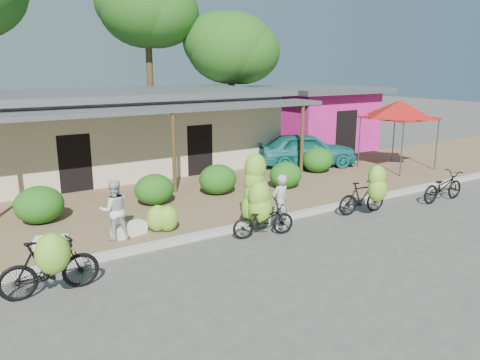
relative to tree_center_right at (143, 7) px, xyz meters
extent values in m
plane|color=#484543|center=(-3.31, -16.61, -7.34)|extent=(100.00, 100.00, 0.00)
cube|color=olive|center=(-3.31, -11.61, -7.28)|extent=(60.00, 6.00, 0.12)
cube|color=#A8A399|center=(-3.31, -14.61, -7.26)|extent=(60.00, 0.25, 0.15)
cube|color=#C0B791|center=(-3.31, -5.61, -5.79)|extent=(12.00, 6.00, 3.10)
cube|color=slate|center=(-3.31, -5.61, -4.11)|extent=(13.00, 7.00, 0.25)
cube|color=black|center=(-3.31, -8.56, -6.24)|extent=(1.40, 0.12, 2.20)
cube|color=slate|center=(-3.31, -9.61, -4.44)|extent=(13.00, 2.00, 0.15)
cylinder|color=#4B381E|center=(-3.31, -10.51, -5.91)|extent=(0.14, 0.14, 2.85)
cylinder|color=#4B381E|center=(2.29, -10.51, -5.91)|extent=(0.14, 0.14, 2.85)
cube|color=#D3208B|center=(7.19, -5.61, -5.84)|extent=(5.00, 5.00, 3.00)
cube|color=slate|center=(7.19, -5.61, -4.21)|extent=(6.00, 6.00, 0.25)
cube|color=black|center=(7.19, -8.06, -6.24)|extent=(1.40, 0.12, 2.20)
cylinder|color=#4B381E|center=(0.19, -0.11, -3.50)|extent=(0.36, 0.36, 7.67)
ellipsoid|color=#1C4611|center=(0.19, -0.11, -0.09)|extent=(5.01, 5.01, 4.01)
ellipsoid|color=#1C4611|center=(-0.31, 0.19, 0.21)|extent=(4.26, 4.26, 3.41)
cylinder|color=#4B381E|center=(4.19, -2.11, -4.54)|extent=(0.36, 0.36, 5.59)
ellipsoid|color=#1C4611|center=(4.19, -2.11, -2.06)|extent=(4.86, 4.86, 3.89)
ellipsoid|color=#1C4611|center=(3.69, -1.81, -1.76)|extent=(4.13, 4.13, 3.31)
ellipsoid|color=#1A4E11|center=(-7.81, -11.43, -6.70)|extent=(1.32, 1.19, 1.03)
ellipsoid|color=#1A4E11|center=(-4.47, -11.47, -6.74)|extent=(1.23, 1.11, 0.96)
ellipsoid|color=#1A4E11|center=(-2.19, -11.49, -6.71)|extent=(1.29, 1.16, 1.01)
ellipsoid|color=#1A4E11|center=(0.25, -12.08, -6.76)|extent=(1.19, 1.07, 0.93)
ellipsoid|color=#1A4E11|center=(2.92, -10.80, -6.72)|extent=(1.29, 1.16, 1.01)
cylinder|color=#59595E|center=(5.15, -13.10, -6.17)|extent=(0.05, 0.05, 2.10)
cylinder|color=#59595E|center=(7.35, -13.10, -6.17)|extent=(0.05, 0.05, 2.10)
cylinder|color=#59595E|center=(5.15, -10.90, -6.17)|extent=(0.05, 0.05, 2.10)
cylinder|color=#59595E|center=(7.35, -10.90, -6.17)|extent=(0.05, 0.05, 2.10)
cube|color=#A61411|center=(6.25, -12.00, -5.09)|extent=(2.40, 2.40, 0.06)
cone|color=#A61411|center=(6.25, -12.00, -4.71)|extent=(3.50, 3.50, 0.70)
imported|color=black|center=(-8.41, -15.72, -6.77)|extent=(1.90, 0.60, 1.13)
ellipsoid|color=#82C431|center=(-8.43, -16.37, -6.27)|extent=(0.62, 0.53, 0.77)
imported|color=black|center=(-3.08, -15.36, -6.89)|extent=(1.78, 0.92, 0.89)
ellipsoid|color=#82C431|center=(-3.01, -14.82, -6.70)|extent=(0.69, 0.59, 0.86)
ellipsoid|color=#82C431|center=(-2.92, -14.84, -6.33)|extent=(0.74, 0.63, 0.93)
ellipsoid|color=#82C431|center=(-3.00, -14.82, -5.96)|extent=(0.58, 0.49, 0.72)
ellipsoid|color=#82C431|center=(-2.97, -14.83, -5.61)|extent=(0.60, 0.51, 0.75)
ellipsoid|color=#82C431|center=(-3.04, -15.17, -6.65)|extent=(0.66, 0.56, 0.83)
ellipsoid|color=#82C431|center=(-3.08, -15.16, -6.27)|extent=(0.60, 0.51, 0.75)
imported|color=black|center=(0.54, -15.39, -6.84)|extent=(1.70, 0.71, 0.99)
ellipsoid|color=#82C431|center=(0.44, -16.03, -6.43)|extent=(0.59, 0.50, 0.73)
ellipsoid|color=#82C431|center=(0.45, -15.98, -6.07)|extent=(0.56, 0.47, 0.69)
imported|color=black|center=(3.77, -15.90, -6.85)|extent=(1.88, 0.68, 0.98)
ellipsoid|color=#82C431|center=(-5.36, -13.84, -6.86)|extent=(0.57, 0.48, 0.71)
ellipsoid|color=#82C431|center=(-5.14, -13.97, -6.87)|extent=(0.56, 0.47, 0.70)
ellipsoid|color=#82C431|center=(-1.92, -13.68, -6.88)|extent=(0.55, 0.47, 0.69)
cube|color=silver|center=(-6.10, -13.71, -7.07)|extent=(0.92, 0.59, 0.30)
cube|color=silver|center=(-7.97, -13.57, -7.08)|extent=(0.83, 0.61, 0.28)
imported|color=#9A9A9A|center=(-2.42, -15.21, -6.57)|extent=(0.61, 0.45, 1.55)
imported|color=beige|center=(-6.48, -13.79, -6.46)|extent=(0.83, 0.69, 1.52)
imported|color=#176966|center=(3.31, -9.61, -6.50)|extent=(4.56, 3.25, 1.44)
camera|label=1|loc=(-9.84, -24.73, -3.01)|focal=35.00mm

